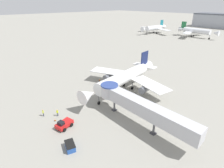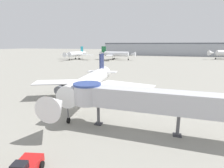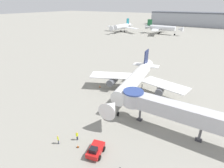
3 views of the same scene
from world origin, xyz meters
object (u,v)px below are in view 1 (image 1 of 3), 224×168
at_px(ground_crew_wing_walker, 43,112).
at_px(background_jet_teal_tail, 154,28).
at_px(pushback_tug_red, 64,124).
at_px(traffic_cone_port_wing, 99,80).
at_px(background_jet_green_tail, 196,31).
at_px(ground_crew_marshaller, 57,112).
at_px(traffic_cone_apron_front, 55,120).
at_px(service_container_blue, 70,146).
at_px(jet_bridge, 136,105).
at_px(main_airplane, 125,77).

xyz_separation_m(ground_crew_wing_walker, background_jet_teal_tail, (-51.49, 116.04, 3.48)).
distance_m(pushback_tug_red, ground_crew_wing_walker, 6.95).
bearing_deg(traffic_cone_port_wing, background_jet_green_tail, 97.93).
bearing_deg(background_jet_teal_tail, ground_crew_marshaller, -59.59).
relative_size(traffic_cone_port_wing, background_jet_teal_tail, 0.03).
distance_m(traffic_cone_port_wing, traffic_cone_apron_front, 23.08).
height_order(traffic_cone_port_wing, ground_crew_marshaller, ground_crew_marshaller).
height_order(service_container_blue, ground_crew_wing_walker, ground_crew_wing_walker).
relative_size(service_container_blue, ground_crew_wing_walker, 1.63).
distance_m(ground_crew_marshaller, ground_crew_wing_walker, 3.21).
relative_size(service_container_blue, traffic_cone_apron_front, 4.71).
relative_size(jet_bridge, traffic_cone_apron_front, 38.39).
xyz_separation_m(jet_bridge, background_jet_green_tail, (-36.80, 110.99, -0.02)).
height_order(main_airplane, service_container_blue, main_airplane).
bearing_deg(traffic_cone_port_wing, pushback_tug_red, -56.33).
relative_size(service_container_blue, background_jet_green_tail, 0.10).
height_order(main_airplane, pushback_tug_red, main_airplane).
bearing_deg(main_airplane, ground_crew_wing_walker, -105.01).
bearing_deg(background_jet_teal_tail, ground_crew_wing_walker, -60.93).
bearing_deg(ground_crew_marshaller, background_jet_teal_tail, 34.91).
xyz_separation_m(jet_bridge, pushback_tug_red, (-8.97, -12.11, -3.74)).
xyz_separation_m(main_airplane, traffic_cone_port_wing, (-10.11, -1.27, -3.67)).
bearing_deg(ground_crew_marshaller, ground_crew_wing_walker, 147.82).
height_order(pushback_tug_red, traffic_cone_apron_front, pushback_tug_red).
xyz_separation_m(pushback_tug_red, background_jet_teal_tail, (-58.26, 114.51, 3.69)).
distance_m(jet_bridge, background_jet_green_tail, 116.94).
height_order(service_container_blue, background_jet_green_tail, background_jet_green_tail).
bearing_deg(traffic_cone_apron_front, background_jet_teal_tail, 115.52).
bearing_deg(jet_bridge, traffic_cone_port_wing, 160.03).
xyz_separation_m(traffic_cone_apron_front, background_jet_green_tail, (-24.46, 123.53, 4.26)).
distance_m(ground_crew_wing_walker, background_jet_teal_tail, 127.00).
height_order(main_airplane, ground_crew_marshaller, main_airplane).
relative_size(main_airplane, ground_crew_wing_walker, 16.44).
xyz_separation_m(traffic_cone_port_wing, background_jet_teal_tail, (-44.74, 94.21, 4.14)).
xyz_separation_m(main_airplane, pushback_tug_red, (3.41, -21.57, -3.22)).
bearing_deg(service_container_blue, pushback_tug_red, 160.67).
relative_size(pushback_tug_red, background_jet_teal_tail, 0.13).
bearing_deg(jet_bridge, main_airplane, 142.64).
height_order(jet_bridge, ground_crew_wing_walker, jet_bridge).
relative_size(pushback_tug_red, traffic_cone_port_wing, 4.98).
bearing_deg(ground_crew_marshaller, traffic_cone_port_wing, 34.24).
bearing_deg(traffic_cone_port_wing, ground_crew_wing_walker, -72.82).
relative_size(jet_bridge, traffic_cone_port_wing, 30.65).
height_order(jet_bridge, pushback_tug_red, jet_bridge).
bearing_deg(ground_crew_marshaller, background_jet_green_tail, 20.40).
bearing_deg(main_airplane, background_jet_teal_tail, 113.83).
height_order(pushback_tug_red, service_container_blue, pushback_tug_red).
xyz_separation_m(ground_crew_marshaller, ground_crew_wing_walker, (-2.14, -2.39, 0.02)).
bearing_deg(background_jet_teal_tail, background_jet_green_tail, 20.91).
bearing_deg(main_airplane, traffic_cone_apron_front, -96.64).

